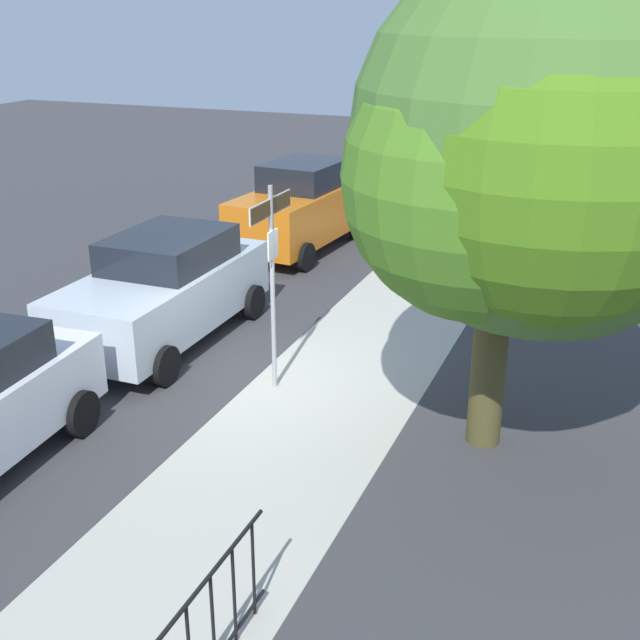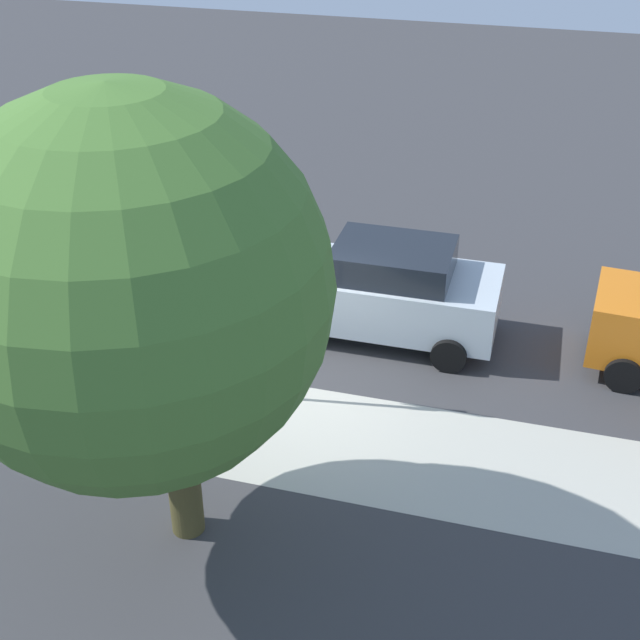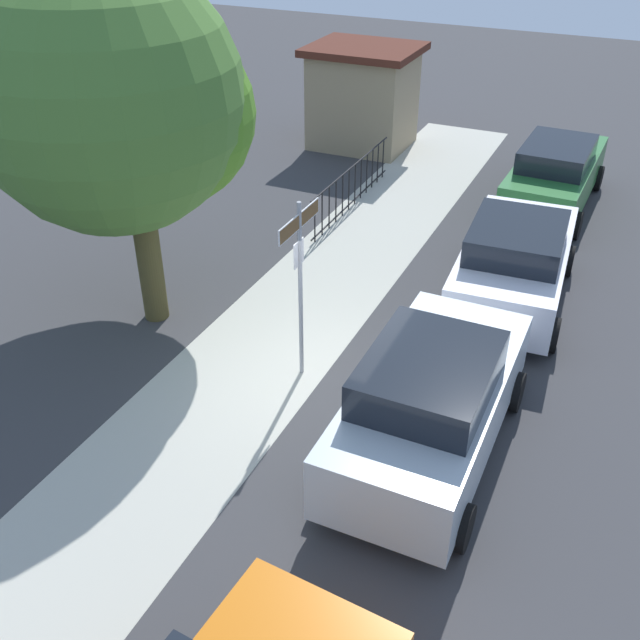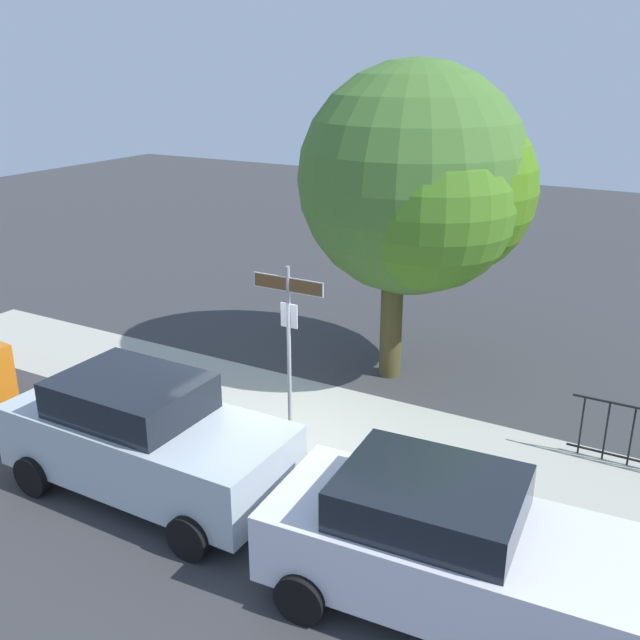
{
  "view_description": "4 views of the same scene",
  "coord_description": "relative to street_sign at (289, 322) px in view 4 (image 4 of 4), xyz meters",
  "views": [
    {
      "loc": [
        10.11,
        5.18,
        5.5
      ],
      "look_at": [
        0.43,
        1.3,
        1.37
      ],
      "focal_mm": 45.06,
      "sensor_mm": 36.0,
      "label": 1
    },
    {
      "loc": [
        -3.64,
        11.67,
        8.64
      ],
      "look_at": [
        -0.36,
        -0.02,
        1.39
      ],
      "focal_mm": 48.21,
      "sensor_mm": 36.0,
      "label": 2
    },
    {
      "loc": [
        -8.92,
        -4.1,
        7.48
      ],
      "look_at": [
        -0.28,
        -0.1,
        1.38
      ],
      "focal_mm": 41.11,
      "sensor_mm": 36.0,
      "label": 3
    },
    {
      "loc": [
        6.04,
        -9.14,
        6.29
      ],
      "look_at": [
        0.3,
        1.05,
        2.03
      ],
      "focal_mm": 40.22,
      "sensor_mm": 36.0,
      "label": 4
    }
  ],
  "objects": [
    {
      "name": "ground_plane",
      "position": [
        -0.06,
        -0.4,
        -2.16
      ],
      "size": [
        60.0,
        60.0,
        0.0
      ],
      "primitive_type": "plane",
      "color": "#38383A"
    },
    {
      "name": "car_silver",
      "position": [
        -1.0,
        -2.53,
        -1.22
      ],
      "size": [
        4.47,
        2.1,
        1.85
      ],
      "rotation": [
        0.0,
        0.0,
        -0.0
      ],
      "color": "silver",
      "rests_on": "ground_plane"
    },
    {
      "name": "sidewalk_strip",
      "position": [
        1.94,
        0.9,
        -2.16
      ],
      "size": [
        24.0,
        2.6,
        0.0
      ],
      "primitive_type": "cube",
      "color": "#B0AEA0",
      "rests_on": "ground_plane"
    },
    {
      "name": "shade_tree",
      "position": [
        0.87,
        3.71,
        1.78
      ],
      "size": [
        4.71,
        4.59,
        6.35
      ],
      "color": "#484222",
      "rests_on": "ground_plane"
    },
    {
      "name": "street_sign",
      "position": [
        0.0,
        0.0,
        0.0
      ],
      "size": [
        1.33,
        0.07,
        3.12
      ],
      "color": "#9EA0A5",
      "rests_on": "ground_plane"
    },
    {
      "name": "car_white",
      "position": [
        3.81,
        -2.68,
        -1.27
      ],
      "size": [
        4.48,
        2.34,
        1.74
      ],
      "rotation": [
        0.0,
        0.0,
        0.07
      ],
      "color": "white",
      "rests_on": "ground_plane"
    }
  ]
}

